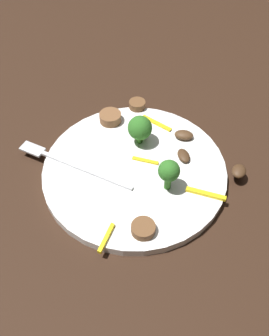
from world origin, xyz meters
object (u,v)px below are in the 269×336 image
at_px(broccoli_floret_0, 169,172).
at_px(sausage_slice_0, 110,117).
at_px(plate, 134,171).
at_px(sausage_slice_1, 137,105).
at_px(pepper_strip_1, 206,194).
at_px(mushroom_2, 239,171).
at_px(sausage_slice_2, 143,229).
at_px(pepper_strip_0, 106,238).
at_px(mushroom_1, 184,156).
at_px(broccoli_floret_1, 140,128).
at_px(pepper_strip_3, 157,123).
at_px(pepper_strip_2, 147,162).
at_px(fork, 66,162).
at_px(mushroom_0, 182,133).

relative_size(broccoli_floret_0, sausage_slice_0, 1.45).
height_order(plate, sausage_slice_1, sausage_slice_1).
bearing_deg(pepper_strip_1, broccoli_floret_0, 36.75).
height_order(sausage_slice_1, mushroom_2, same).
distance_m(sausage_slice_1, mushroom_2, 0.20).
xyz_separation_m(sausage_slice_2, mushroom_2, (-0.01, -0.16, -0.00)).
height_order(sausage_slice_1, pepper_strip_0, sausage_slice_1).
relative_size(broccoli_floret_0, pepper_strip_1, 0.92).
relative_size(mushroom_1, pepper_strip_1, 0.50).
distance_m(broccoli_floret_1, pepper_strip_3, 0.05).
bearing_deg(pepper_strip_2, pepper_strip_3, -50.57).
xyz_separation_m(mushroom_2, pepper_strip_1, (0.00, 0.06, -0.00)).
bearing_deg(broccoli_floret_0, plate, 13.57).
bearing_deg(fork, sausage_slice_0, -97.44).
distance_m(fork, mushroom_0, 0.17).
bearing_deg(fork, mushroom_2, -158.08).
bearing_deg(pepper_strip_0, broccoli_floret_0, -83.84).
distance_m(broccoli_floret_1, sausage_slice_0, 0.07).
xyz_separation_m(sausage_slice_2, pepper_strip_3, (0.13, -0.14, -0.00)).
relative_size(sausage_slice_1, pepper_strip_3, 0.50).
distance_m(pepper_strip_0, pepper_strip_2, 0.13).
bearing_deg(fork, pepper_strip_3, -121.91).
relative_size(broccoli_floret_1, sausage_slice_2, 1.53).
relative_size(sausage_slice_1, pepper_strip_2, 0.69).
distance_m(broccoli_floret_0, pepper_strip_0, 0.11).
relative_size(plate, mushroom_1, 9.74).
bearing_deg(sausage_slice_0, sausage_slice_2, 154.73).
bearing_deg(sausage_slice_0, sausage_slice_1, -91.48).
relative_size(broccoli_floret_0, mushroom_2, 1.97).
xyz_separation_m(plate, sausage_slice_2, (-0.08, 0.05, 0.01)).
bearing_deg(plate, pepper_strip_2, -101.49).
height_order(pepper_strip_1, pepper_strip_3, pepper_strip_1).
bearing_deg(broccoli_floret_1, mushroom_2, -153.25).
bearing_deg(fork, sausage_slice_2, 160.71).
relative_size(fork, pepper_strip_0, 4.11).
xyz_separation_m(fork, pepper_strip_3, (-0.02, -0.15, -0.00)).
relative_size(broccoli_floret_0, pepper_strip_3, 0.94).
bearing_deg(pepper_strip_3, sausage_slice_0, 45.37).
height_order(sausage_slice_1, pepper_strip_1, sausage_slice_1).
height_order(plate, broccoli_floret_1, broccoli_floret_1).
xyz_separation_m(sausage_slice_1, mushroom_2, (-0.19, -0.02, -0.00)).
xyz_separation_m(plate, fork, (0.07, 0.07, 0.01)).
bearing_deg(pepper_strip_1, pepper_strip_3, -15.28).
bearing_deg(broccoli_floret_1, fork, 73.15).
distance_m(plate, mushroom_2, 0.14).
height_order(sausage_slice_2, mushroom_2, same).
xyz_separation_m(broccoli_floret_0, sausage_slice_2, (-0.03, 0.07, -0.03)).
distance_m(sausage_slice_0, mushroom_0, 0.11).
xyz_separation_m(plate, pepper_strip_1, (-0.09, -0.04, 0.01)).
bearing_deg(sausage_slice_0, mushroom_0, -146.16).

